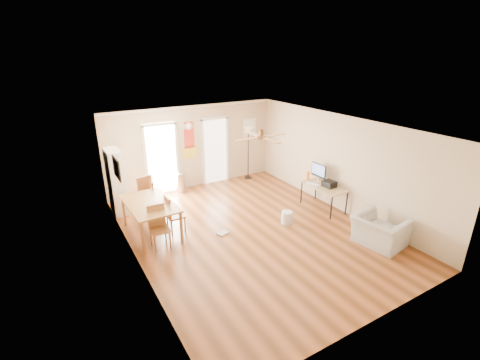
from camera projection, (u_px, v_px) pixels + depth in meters
floor at (252, 231)px, 8.36m from camera, size 7.00×7.00×0.00m
ceiling at (254, 126)px, 7.43m from camera, size 5.50×7.00×0.00m
wall_back at (193, 147)px, 10.71m from camera, size 5.50×0.04×2.60m
wall_front at (379, 256)px, 5.08m from camera, size 5.50×0.04×2.60m
wall_left at (133, 208)px, 6.59m from camera, size 0.04×7.00×2.60m
wall_right at (339, 163)px, 9.19m from camera, size 0.04×7.00×2.60m
crown_molding at (254, 128)px, 7.44m from camera, size 5.50×7.00×0.08m
kitchen_doorway at (162, 160)px, 10.29m from camera, size 0.90×0.10×2.10m
bathroom_doorway at (215, 151)px, 11.14m from camera, size 0.80×0.10×2.10m
wall_decal at (189, 140)px, 10.54m from camera, size 0.46×0.03×1.10m
ac_grille at (249, 128)px, 11.51m from camera, size 0.50×0.04×0.60m
framed_poster at (116, 168)px, 7.58m from camera, size 0.04×0.66×0.48m
ceiling_fan at (261, 137)px, 7.24m from camera, size 1.24×1.24×0.20m
bookshelf at (116, 182)px, 9.06m from camera, size 0.47×0.84×1.76m
dining_table at (151, 219)px, 8.08m from camera, size 1.05×1.70×0.83m
dining_chair_right_a at (161, 198)px, 9.03m from camera, size 0.51×0.51×1.00m
dining_chair_right_b at (175, 214)px, 8.19m from camera, size 0.39×0.39×0.94m
dining_chair_near at (159, 228)px, 7.54m from camera, size 0.41×0.41×0.97m
dining_chair_far at (142, 193)px, 9.24m from camera, size 0.52×0.52×1.05m
trash_can at (180, 183)px, 10.58m from camera, size 0.33×0.33×0.61m
torchiere_lamp at (248, 153)px, 11.51m from camera, size 0.36×0.36×1.79m
computer_desk at (323, 197)px, 9.45m from camera, size 0.63×1.27×0.68m
imac at (318, 173)px, 9.56m from camera, size 0.19×0.56×0.52m
keyboard at (313, 184)px, 9.43m from camera, size 0.25×0.41×0.01m
printer at (329, 184)px, 9.23m from camera, size 0.29×0.34×0.17m
orange_bottle at (308, 176)px, 9.71m from camera, size 0.11×0.11×0.25m
wastebasket_a at (287, 217)px, 8.70m from camera, size 0.34×0.34×0.32m
floor_cloth at (223, 233)px, 8.24m from camera, size 0.31×0.27×0.04m
armchair at (380, 231)px, 7.68m from camera, size 1.07×1.18×0.68m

